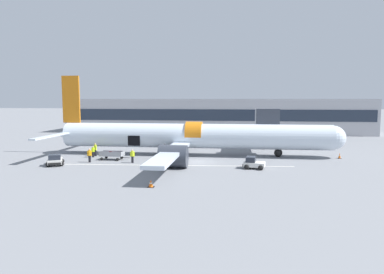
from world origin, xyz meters
The scene contains 14 objects.
ground_plane centered at (0.00, 0.00, 0.00)m, with size 500.00×500.00×0.00m, color slate.
apron_marking_line centered at (-1.92, -2.56, 0.00)m, with size 27.31×2.21×0.01m.
terminal_strip centered at (0.00, 40.63, 3.96)m, with size 70.18×13.22×7.91m.
jet_bridge_stub centered at (9.37, 11.39, 4.96)m, with size 3.20×10.86×6.49m.
airplane centered at (-1.45, 5.23, 2.62)m, with size 40.93×36.82×11.22m.
baggage_tug_lead centered at (6.92, -3.20, 0.58)m, with size 2.65×2.38×1.34m.
baggage_tug_mid centered at (-16.46, -4.29, 0.59)m, with size 2.71×3.22×1.34m.
baggage_cart_loading centered at (-11.00, 0.22, 0.55)m, with size 3.98×1.92×1.10m.
ground_crew_loader_a centered at (-13.17, -1.93, 0.92)m, with size 0.60×0.41×1.75m.
ground_crew_loader_b centered at (-7.78, -1.55, 0.88)m, with size 0.55×0.52×1.67m.
ground_crew_driver centered at (-14.39, 2.73, 0.94)m, with size 0.57×0.57×1.79m.
ground_crew_supervisor centered at (-14.28, 1.69, 0.82)m, with size 0.47×0.53×1.55m.
safety_cone_nose centered at (18.61, 4.92, 0.36)m, with size 0.46×0.46×0.76m.
safety_cone_engine_left centered at (-2.60, -12.88, 0.32)m, with size 0.60×0.60×0.69m.
Camera 1 is at (4.83, -42.04, 7.79)m, focal length 32.00 mm.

